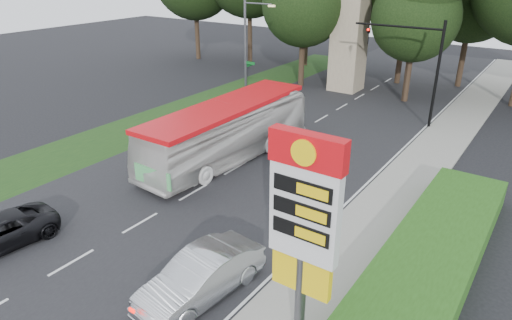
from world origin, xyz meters
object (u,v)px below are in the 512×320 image
Objects in this scene: traffic_signal_mast at (419,58)px; streetlight_signs at (248,47)px; gas_station_pylon at (304,218)px; monument at (350,31)px; sedan_silver at (201,276)px; transit_bus at (227,133)px.

streetlight_signs is (-12.67, -1.99, -0.23)m from traffic_signal_mast.
gas_station_pylon is 30.17m from monument.
streetlight_signs is at bearing -121.97° from monument.
gas_station_pylon is at bearing -51.04° from streetlight_signs.
sedan_silver is (-0.31, -22.03, -3.86)m from traffic_signal_mast.
transit_bus is (5.86, -10.19, -2.77)m from streetlight_signs.
gas_station_pylon is 0.68× the size of monument.
traffic_signal_mast is 12.83m from streetlight_signs.
gas_station_pylon is 14.52m from transit_bus.
traffic_signal_mast is at bearing 8.92° from streetlight_signs.
transit_bus is at bearing -119.22° from traffic_signal_mast.
streetlight_signs is 0.80× the size of monument.
streetlight_signs reaches higher than gas_station_pylon.
transit_bus is at bearing 129.27° from sedan_silver.
monument reaches higher than transit_bus.
monument is 18.53m from transit_bus.
traffic_signal_mast is 22.37m from sedan_silver.
monument is at bearing 110.56° from sedan_silver.
gas_station_pylon is at bearing -39.36° from transit_bus.
gas_station_pylon is at bearing -80.91° from traffic_signal_mast.
streetlight_signs is 23.83m from sedan_silver.
transit_bus is at bearing -60.13° from streetlight_signs.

